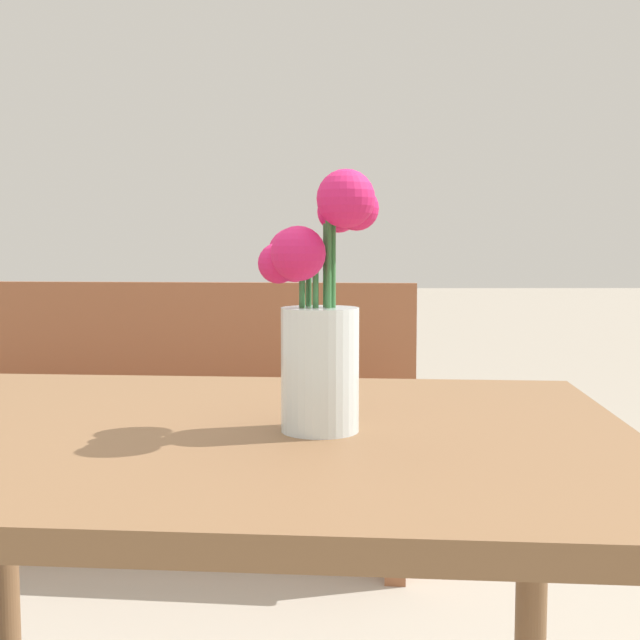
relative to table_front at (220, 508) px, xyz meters
The scene contains 3 objects.
table_front is the anchor object (origin of this frame).
flower_vase 0.27m from the table_front, 16.00° to the right, with size 0.14×0.14×0.30m.
bench_near 1.59m from the table_front, 102.09° to the left, with size 1.57×0.52×0.85m.
Camera 1 is at (0.11, -0.96, 0.95)m, focal length 45.00 mm.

